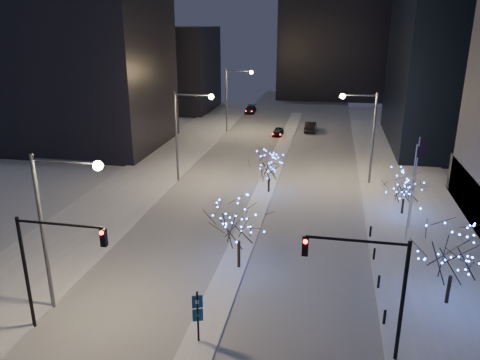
% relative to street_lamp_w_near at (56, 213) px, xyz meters
% --- Properties ---
extents(ground, '(160.00, 160.00, 0.00)m').
position_rel_street_lamp_w_near_xyz_m(ground, '(8.94, -2.00, -6.50)').
color(ground, silver).
rests_on(ground, ground).
extents(road, '(20.00, 130.00, 0.02)m').
position_rel_street_lamp_w_near_xyz_m(road, '(8.94, 33.00, -6.49)').
color(road, '#A8ACB7').
rests_on(road, ground).
extents(median, '(2.00, 80.00, 0.15)m').
position_rel_street_lamp_w_near_xyz_m(median, '(8.94, 28.00, -6.42)').
color(median, white).
rests_on(median, ground).
extents(east_sidewalk, '(10.00, 90.00, 0.15)m').
position_rel_street_lamp_w_near_xyz_m(east_sidewalk, '(23.94, 18.00, -6.42)').
color(east_sidewalk, white).
rests_on(east_sidewalk, ground).
extents(west_sidewalk, '(8.00, 90.00, 0.15)m').
position_rel_street_lamp_w_near_xyz_m(west_sidewalk, '(-5.06, 18.00, -6.42)').
color(west_sidewalk, white).
rests_on(west_sidewalk, ground).
extents(filler_west_near, '(22.00, 18.00, 24.00)m').
position_rel_street_lamp_w_near_xyz_m(filler_west_near, '(-19.06, 38.00, 5.50)').
color(filler_west_near, black).
rests_on(filler_west_near, ground).
extents(filler_west_far, '(18.00, 16.00, 16.00)m').
position_rel_street_lamp_w_near_xyz_m(filler_west_far, '(-17.06, 68.00, 1.50)').
color(filler_west_far, black).
rests_on(filler_west_far, ground).
extents(horizon_block, '(24.00, 14.00, 42.00)m').
position_rel_street_lamp_w_near_xyz_m(horizon_block, '(14.94, 90.00, 14.50)').
color(horizon_block, black).
rests_on(horizon_block, ground).
extents(street_lamp_w_near, '(4.40, 0.56, 10.00)m').
position_rel_street_lamp_w_near_xyz_m(street_lamp_w_near, '(0.00, 0.00, 0.00)').
color(street_lamp_w_near, '#595E66').
rests_on(street_lamp_w_near, ground).
extents(street_lamp_w_mid, '(4.40, 0.56, 10.00)m').
position_rel_street_lamp_w_near_xyz_m(street_lamp_w_mid, '(0.00, 25.00, 0.00)').
color(street_lamp_w_mid, '#595E66').
rests_on(street_lamp_w_mid, ground).
extents(street_lamp_w_far, '(4.40, 0.56, 10.00)m').
position_rel_street_lamp_w_near_xyz_m(street_lamp_w_far, '(0.00, 50.00, 0.00)').
color(street_lamp_w_far, '#595E66').
rests_on(street_lamp_w_far, ground).
extents(street_lamp_east, '(3.90, 0.56, 10.00)m').
position_rel_street_lamp_w_near_xyz_m(street_lamp_east, '(19.02, 28.00, -0.05)').
color(street_lamp_east, '#595E66').
rests_on(street_lamp_east, ground).
extents(traffic_signal_west, '(5.26, 0.43, 7.00)m').
position_rel_street_lamp_w_near_xyz_m(traffic_signal_west, '(0.50, -2.00, -1.74)').
color(traffic_signal_west, black).
rests_on(traffic_signal_west, ground).
extents(traffic_signal_east, '(5.26, 0.43, 7.00)m').
position_rel_street_lamp_w_near_xyz_m(traffic_signal_east, '(17.88, -1.00, -1.74)').
color(traffic_signal_east, black).
rests_on(traffic_signal_east, ground).
extents(flagpoles, '(1.35, 2.60, 8.00)m').
position_rel_street_lamp_w_near_xyz_m(flagpoles, '(22.30, 15.25, -1.70)').
color(flagpoles, silver).
rests_on(flagpoles, east_sidewalk).
extents(bollards, '(0.16, 12.16, 0.90)m').
position_rel_street_lamp_w_near_xyz_m(bollards, '(19.14, 8.00, -5.90)').
color(bollards, black).
rests_on(bollards, east_sidewalk).
extents(car_near, '(1.61, 3.76, 1.27)m').
position_rel_street_lamp_w_near_xyz_m(car_near, '(7.44, 48.81, -5.87)').
color(car_near, black).
rests_on(car_near, ground).
extents(car_mid, '(1.84, 4.95, 1.62)m').
position_rel_street_lamp_w_near_xyz_m(car_mid, '(12.30, 52.74, -5.69)').
color(car_mid, black).
rests_on(car_mid, ground).
extents(car_far, '(2.04, 4.73, 1.36)m').
position_rel_street_lamp_w_near_xyz_m(car_far, '(-0.06, 66.88, -5.82)').
color(car_far, black).
rests_on(car_far, ground).
extents(holiday_tree_median_near, '(5.02, 5.02, 5.38)m').
position_rel_street_lamp_w_near_xyz_m(holiday_tree_median_near, '(9.44, 6.95, -2.78)').
color(holiday_tree_median_near, black).
rests_on(holiday_tree_median_near, median).
extents(holiday_tree_median_far, '(3.94, 3.94, 4.18)m').
position_rel_street_lamp_w_near_xyz_m(holiday_tree_median_far, '(9.44, 23.05, -3.68)').
color(holiday_tree_median_far, black).
rests_on(holiday_tree_median_far, median).
extents(holiday_tree_plaza_near, '(5.71, 5.71, 5.87)m').
position_rel_street_lamp_w_near_xyz_m(holiday_tree_plaza_near, '(23.23, 5.02, -2.65)').
color(holiday_tree_plaza_near, black).
rests_on(holiday_tree_plaza_near, east_sidewalk).
extents(holiday_tree_plaza_far, '(4.15, 4.15, 4.20)m').
position_rel_street_lamp_w_near_xyz_m(holiday_tree_plaza_far, '(22.37, 19.63, -3.68)').
color(holiday_tree_plaza_far, black).
rests_on(holiday_tree_plaza_far, east_sidewalk).
extents(wayfinding_sign, '(0.57, 0.28, 3.30)m').
position_rel_street_lamp_w_near_xyz_m(wayfinding_sign, '(8.84, -1.60, -4.48)').
color(wayfinding_sign, black).
rests_on(wayfinding_sign, ground).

